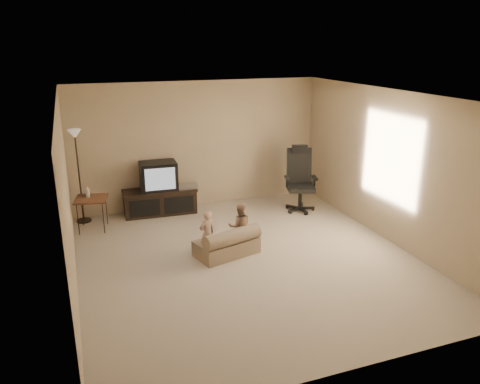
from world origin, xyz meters
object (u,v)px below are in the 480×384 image
Objects in this scene: floor_lamp at (77,156)px; office_chair at (300,187)px; tv_stand at (160,192)px; side_table at (91,199)px; toddler_right at (240,226)px; toddler_left at (207,234)px; child_sofa at (228,244)px.

office_chair is at bearing -11.13° from floor_lamp.
side_table is at bearing -159.67° from tv_stand.
tv_stand is at bearing -55.10° from toddler_right.
side_table is 0.84m from floor_lamp.
tv_stand is 1.36m from side_table.
tv_stand is 2.25m from toddler_right.
toddler_right is (0.58, 0.10, 0.01)m from toddler_left.
toddler_left is (1.76, -2.22, -0.89)m from floor_lamp.
office_chair is 2.19m from toddler_right.
floor_lamp is (-0.15, 0.46, 0.69)m from side_table.
floor_lamp reaches higher than side_table.
office_chair is at bearing -4.91° from side_table.
toddler_right is at bearing -63.61° from tv_stand.
toddler_right is at bearing 172.02° from toddler_left.
office_chair is 1.60× the size of side_table.
side_table is 2.69m from child_sofa.
toddler_left is (-2.32, -1.42, -0.08)m from office_chair.
child_sofa is 1.39× the size of toddler_right.
tv_stand is 1.14× the size of office_chair.
office_chair reaches higher than child_sofa.
office_chair is 1.19× the size of child_sofa.
office_chair reaches higher than tv_stand.
side_table is at bearing -168.12° from office_chair.
child_sofa is 0.38m from toddler_left.
child_sofa is 0.37m from toddler_right.
floor_lamp is 2.97m from toddler_left.
toddler_right is (-1.74, -1.32, -0.07)m from office_chair.
tv_stand is at bearing 17.42° from side_table.
tv_stand is 1.88× the size of toddler_right.
floor_lamp reaches higher than toddler_right.
office_chair is 1.65× the size of toddler_right.
side_table is 0.46× the size of floor_lamp.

